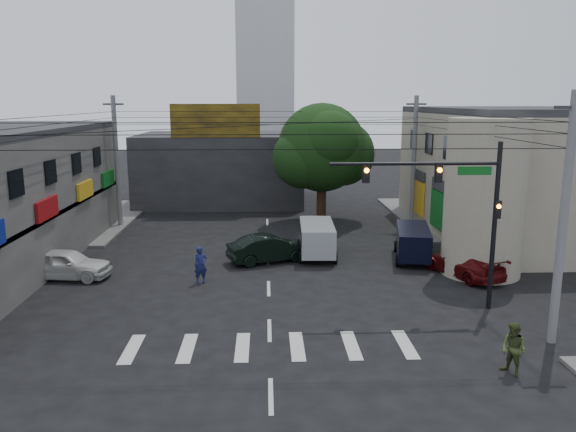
{
  "coord_description": "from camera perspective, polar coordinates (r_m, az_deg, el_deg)",
  "views": [
    {
      "loc": [
        -0.11,
        -23.63,
        8.82
      ],
      "look_at": [
        1.01,
        4.0,
        3.13
      ],
      "focal_mm": 35.0,
      "sensor_mm": 36.0,
      "label": 1
    }
  ],
  "objects": [
    {
      "name": "sidewalk_far_right",
      "position": [
        46.23,
        20.79,
        -0.05
      ],
      "size": [
        16.0,
        16.0,
        0.15
      ],
      "primitive_type": "cube",
      "color": "#514F4C",
      "rests_on": "ground"
    },
    {
      "name": "ground",
      "position": [
        25.22,
        -1.95,
        -8.86
      ],
      "size": [
        160.0,
        160.0,
        0.0
      ],
      "primitive_type": "plane",
      "color": "black",
      "rests_on": "ground"
    },
    {
      "name": "traffic_gantry",
      "position": [
        24.3,
        16.77,
        1.67
      ],
      "size": [
        7.1,
        0.35,
        7.2
      ],
      "color": "black",
      "rests_on": "ground"
    },
    {
      "name": "utility_pole_near_right",
      "position": [
        22.28,
        26.17,
        -0.51
      ],
      "size": [
        0.32,
        0.32,
        9.2
      ],
      "primitive_type": "cylinder",
      "color": "#59595B",
      "rests_on": "ground"
    },
    {
      "name": "navy_van",
      "position": [
        32.48,
        12.57,
        -2.76
      ],
      "size": [
        5.23,
        3.51,
        1.82
      ],
      "primitive_type": null,
      "rotation": [
        0.0,
        0.0,
        1.37
      ],
      "color": "black",
      "rests_on": "ground"
    },
    {
      "name": "building_far",
      "position": [
        50.12,
        -6.78,
        4.87
      ],
      "size": [
        14.0,
        10.0,
        6.0
      ],
      "primitive_type": "cube",
      "color": "#232326",
      "rests_on": "ground"
    },
    {
      "name": "pedestrian_olive",
      "position": [
        20.15,
        21.93,
        -12.43
      ],
      "size": [
        1.44,
        1.41,
        1.78
      ],
      "primitive_type": "imported",
      "rotation": [
        0.0,
        0.0,
        -1.07
      ],
      "color": "#3B4620",
      "rests_on": "ground"
    },
    {
      "name": "utility_pole_far_left",
      "position": [
        41.18,
        -17.0,
        5.23
      ],
      "size": [
        0.32,
        0.32,
        9.2
      ],
      "primitive_type": "cylinder",
      "color": "#59595B",
      "rests_on": "ground"
    },
    {
      "name": "white_compact",
      "position": [
        30.5,
        -21.63,
        -4.55
      ],
      "size": [
        2.9,
        4.9,
        1.52
      ],
      "primitive_type": "imported",
      "rotation": [
        0.0,
        0.0,
        1.44
      ],
      "color": "silver",
      "rests_on": "ground"
    },
    {
      "name": "billboard",
      "position": [
        44.92,
        -7.39,
        9.58
      ],
      "size": [
        7.0,
        0.3,
        2.6
      ],
      "primitive_type": "cube",
      "color": "olive",
      "rests_on": "building_far"
    },
    {
      "name": "street_tree",
      "position": [
        40.97,
        3.47,
        6.91
      ],
      "size": [
        6.4,
        6.4,
        8.7
      ],
      "color": "black",
      "rests_on": "ground"
    },
    {
      "name": "building_right",
      "position": [
        41.14,
        23.87,
        3.9
      ],
      "size": [
        14.0,
        18.0,
        8.0
      ],
      "primitive_type": "cube",
      "color": "gray",
      "rests_on": "ground"
    },
    {
      "name": "dark_sedan",
      "position": [
        31.28,
        -1.89,
        -3.31
      ],
      "size": [
        4.6,
        5.67,
        1.52
      ],
      "primitive_type": "imported",
      "rotation": [
        0.0,
        0.0,
        1.92
      ],
      "color": "black",
      "rests_on": "ground"
    },
    {
      "name": "corner_column",
      "position": [
        30.16,
        19.33,
        1.77
      ],
      "size": [
        4.0,
        4.0,
        8.0
      ],
      "primitive_type": "cylinder",
      "color": "gray",
      "rests_on": "ground"
    },
    {
      "name": "silver_minivan",
      "position": [
        32.39,
        2.95,
        -2.44
      ],
      "size": [
        4.6,
        2.19,
        1.92
      ],
      "primitive_type": null,
      "rotation": [
        0.0,
        0.0,
        1.53
      ],
      "color": "#B3B6BC",
      "rests_on": "ground"
    },
    {
      "name": "traffic_officer",
      "position": [
        27.96,
        -8.86,
        -4.95
      ],
      "size": [
        1.0,
        0.94,
        1.83
      ],
      "primitive_type": "imported",
      "rotation": [
        0.0,
        0.0,
        0.42
      ],
      "color": "#161B4E",
      "rests_on": "ground"
    },
    {
      "name": "utility_pole_far_right",
      "position": [
        41.24,
        12.66,
        5.46
      ],
      "size": [
        0.32,
        0.32,
        9.2
      ],
      "primitive_type": "cylinder",
      "color": "#59595B",
      "rests_on": "ground"
    },
    {
      "name": "maroon_sedan",
      "position": [
        30.11,
        17.45,
        -4.62
      ],
      "size": [
        5.12,
        5.98,
        1.35
      ],
      "primitive_type": "imported",
      "rotation": [
        0.0,
        0.0,
        3.52
      ],
      "color": "#520B0D",
      "rests_on": "ground"
    },
    {
      "name": "sidewalk_far_left",
      "position": [
        46.14,
        -25.08,
        -0.42
      ],
      "size": [
        16.0,
        16.0,
        0.15
      ],
      "primitive_type": "cube",
      "color": "#514F4C",
      "rests_on": "ground"
    },
    {
      "name": "tower_distant",
      "position": [
        94.55,
        -2.37,
        19.62
      ],
      "size": [
        9.0,
        9.0,
        44.0
      ],
      "primitive_type": "cube",
      "color": "silver",
      "rests_on": "ground"
    }
  ]
}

